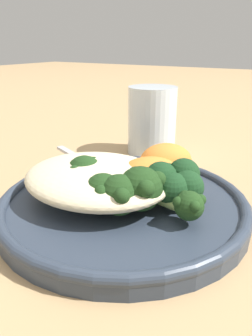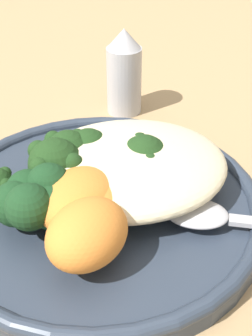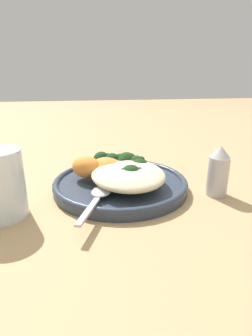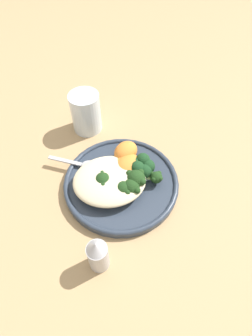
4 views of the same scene
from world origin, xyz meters
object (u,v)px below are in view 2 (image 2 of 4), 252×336
broccoli_stalk_5 (63,169)px  broccoli_stalk_3 (92,157)px  plate (99,205)px  kale_tuft (35,199)px  salt_shaker (124,72)px  broccoli_stalk_6 (29,191)px  sweet_potato_chunk_3 (83,198)px  broccoli_stalk_2 (118,171)px  broccoli_stalk_0 (140,165)px  sweet_potato_chunk_0 (94,199)px  sweet_potato_chunk_1 (76,208)px  spoon (212,215)px  quinoa_mound (128,166)px  broccoli_stalk_1 (125,171)px  broccoli_stalk_4 (72,161)px  sweet_potato_chunk_2 (85,234)px

broccoli_stalk_5 → broccoli_stalk_3: bearing=-102.3°
plate → kale_tuft: 0.06m
salt_shaker → broccoli_stalk_6: bearing=56.5°
plate → sweet_potato_chunk_3: (0.01, 0.02, 0.03)m
broccoli_stalk_2 → broccoli_stalk_6: size_ratio=0.79×
broccoli_stalk_5 → sweet_potato_chunk_3: broccoli_stalk_5 is taller
broccoli_stalk_5 → sweet_potato_chunk_3: bearing=149.5°
broccoli_stalk_0 → sweet_potato_chunk_0: (0.04, 0.03, -0.00)m
sweet_potato_chunk_1 → broccoli_stalk_5: bearing=-84.7°
sweet_potato_chunk_0 → salt_shaker: size_ratio=0.65×
spoon → quinoa_mound: bearing=153.7°
broccoli_stalk_1 → spoon: 0.08m
broccoli_stalk_4 → sweet_potato_chunk_0: broccoli_stalk_4 is taller
broccoli_stalk_1 → broccoli_stalk_5: 0.05m
broccoli_stalk_2 → spoon: 0.08m
broccoli_stalk_1 → spoon: bearing=-110.2°
broccoli_stalk_0 → broccoli_stalk_4: 0.05m
broccoli_stalk_0 → spoon: (-0.04, 0.05, -0.01)m
broccoli_stalk_1 → kale_tuft: bearing=138.6°
broccoli_stalk_4 → salt_shaker: bearing=-55.8°
broccoli_stalk_0 → broccoli_stalk_6: size_ratio=0.62×
broccoli_stalk_6 → salt_shaker: salt_shaker is taller
broccoli_stalk_0 → broccoli_stalk_1: size_ratio=0.86×
broccoli_stalk_6 → sweet_potato_chunk_2: 0.07m
broccoli_stalk_1 → broccoli_stalk_3: (0.02, -0.02, 0.00)m
broccoli_stalk_5 → sweet_potato_chunk_0: 0.04m
sweet_potato_chunk_0 → sweet_potato_chunk_2: size_ratio=1.01×
quinoa_mound → sweet_potato_chunk_3: sweet_potato_chunk_3 is taller
quinoa_mound → broccoli_stalk_4: broccoli_stalk_4 is taller
broccoli_stalk_1 → sweet_potato_chunk_0: 0.04m
quinoa_mound → sweet_potato_chunk_0: quinoa_mound is taller
sweet_potato_chunk_0 → sweet_potato_chunk_3: 0.01m
broccoli_stalk_1 → broccoli_stalk_5: size_ratio=1.10×
broccoli_stalk_3 → sweet_potato_chunk_1: size_ratio=1.44×
broccoli_stalk_4 → sweet_potato_chunk_2: bearing=149.6°
broccoli_stalk_3 → broccoli_stalk_6: 0.06m
broccoli_stalk_3 → spoon: broccoli_stalk_3 is taller
broccoli_stalk_3 → broccoli_stalk_5: broccoli_stalk_5 is taller
plate → spoon: spoon is taller
broccoli_stalk_1 → spoon: size_ratio=0.66×
sweet_potato_chunk_1 → broccoli_stalk_3: bearing=-109.6°
broccoli_stalk_6 → broccoli_stalk_2: bearing=-153.1°
broccoli_stalk_4 → sweet_potato_chunk_1: broccoli_stalk_4 is taller
broccoli_stalk_2 → kale_tuft: 0.07m
quinoa_mound → broccoli_stalk_6: bearing=5.1°
sweet_potato_chunk_1 → plate: bearing=-124.7°
spoon → kale_tuft: bearing=-170.3°
broccoli_stalk_2 → broccoli_stalk_6: (0.07, 0.01, -0.00)m
plate → broccoli_stalk_5: bearing=-27.1°
broccoli_stalk_2 → salt_shaker: 0.16m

